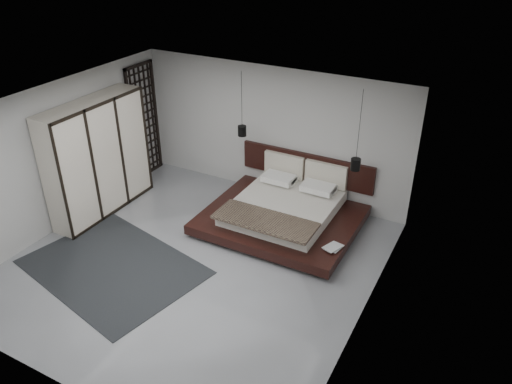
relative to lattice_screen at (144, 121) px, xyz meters
The scene contains 14 objects.
floor 4.05m from the lattice_screen, 39.71° to the right, with size 6.00×6.00×0.00m, color #93969B.
ceiling 4.12m from the lattice_screen, 39.71° to the right, with size 6.00×6.00×0.00m, color white.
wall_back 3.00m from the lattice_screen, 10.56° to the left, with size 6.00×6.00×0.00m, color #BCBBB9.
wall_front 6.20m from the lattice_screen, 61.57° to the right, with size 6.00×6.00×0.00m, color #BCBBB9.
wall_left 2.45m from the lattice_screen, 91.17° to the right, with size 6.00×6.00×0.00m, color #BCBBB9.
wall_right 6.44m from the lattice_screen, 22.38° to the right, with size 6.00×6.00×0.00m, color #BCBBB9.
lattice_screen is the anchor object (origin of this frame).
bed 3.96m from the lattice_screen, ahead, with size 2.91×2.45×1.10m.
book_lower 5.23m from the lattice_screen, 13.75° to the right, with size 0.23×0.31×0.03m, color #99724C.
book_upper 5.21m from the lattice_screen, 14.14° to the right, with size 0.23×0.31×0.02m, color #99724C.
pendant_left 2.61m from the lattice_screen, ahead, with size 0.17×0.17×1.32m.
pendant_right 4.99m from the lattice_screen, ahead, with size 0.18×0.18×1.53m.
wardrobe 1.80m from the lattice_screen, 81.93° to the right, with size 0.57×2.40×2.35m.
rug 3.91m from the lattice_screen, 61.41° to the right, with size 2.98×2.13×0.01m, color black.
Camera 1 is at (4.30, -5.77, 5.38)m, focal length 35.00 mm.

